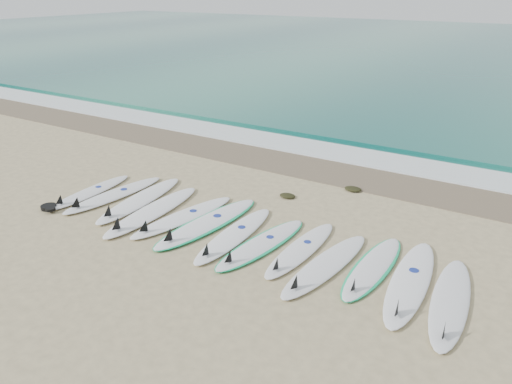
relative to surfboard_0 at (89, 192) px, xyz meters
The scene contains 21 objects.
ground 3.89m from the surfboard_0, ahead, with size 120.00×120.00×0.00m, color tan.
ocean 32.89m from the surfboard_0, 83.22° to the left, with size 120.00×55.00×0.03m, color #1D6A5C.
wet_sand_band 5.77m from the surfboard_0, 47.67° to the left, with size 120.00×1.80×0.01m, color brown.
foam_band 6.87m from the surfboard_0, 55.56° to the left, with size 120.00×1.40×0.04m, color silver.
wave_crest 8.15m from the surfboard_0, 61.54° to the left, with size 120.00×1.00×0.10m, color #1D6A5C.
surfboard_0 is the anchor object (origin of this frame).
surfboard_1 0.59m from the surfboard_0, 14.26° to the left, with size 0.77×2.66×0.34m.
surfboard_2 1.30m from the surfboard_0, 10.71° to the left, with size 0.89×2.82×0.35m.
surfboard_3 1.91m from the surfboard_0, ahead, with size 0.75×2.87×0.36m.
surfboard_4 2.60m from the surfboard_0, ahead, with size 0.96×2.65×0.33m.
surfboard_5 3.19m from the surfboard_0, ahead, with size 0.94×2.87×0.36m.
surfboard_6 3.92m from the surfboard_0, ahead, with size 0.67×2.60×0.33m.
surfboard_7 4.52m from the surfboard_0, ahead, with size 0.87×2.50×0.31m.
surfboard_8 5.22m from the surfboard_0, ahead, with size 0.53×2.37×0.30m.
surfboard_9 5.81m from the surfboard_0, ahead, with size 0.80×2.61×0.33m.
surfboard_10 6.50m from the surfboard_0, ahead, with size 0.58×2.36×0.30m.
surfboard_11 7.15m from the surfboard_0, ahead, with size 0.81×2.79×0.35m.
surfboard_12 7.81m from the surfboard_0, ahead, with size 0.81×2.61×0.33m.
seaweed_near 4.45m from the surfboard_0, 29.86° to the left, with size 0.36×0.28×0.07m, color black.
seaweed_far 5.96m from the surfboard_0, 34.07° to the left, with size 0.40×0.31×0.08m, color black.
leash_coil 1.00m from the surfboard_0, 93.28° to the right, with size 0.46×0.36×0.11m.
Camera 1 is at (4.74, -6.91, 4.37)m, focal length 35.00 mm.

